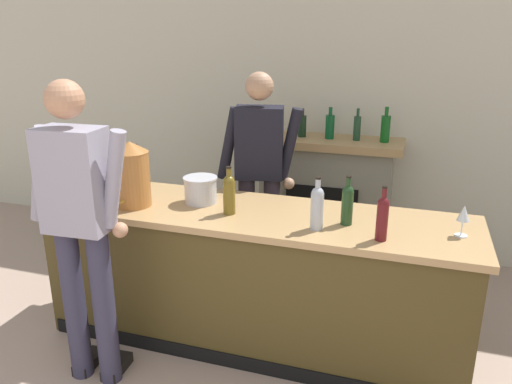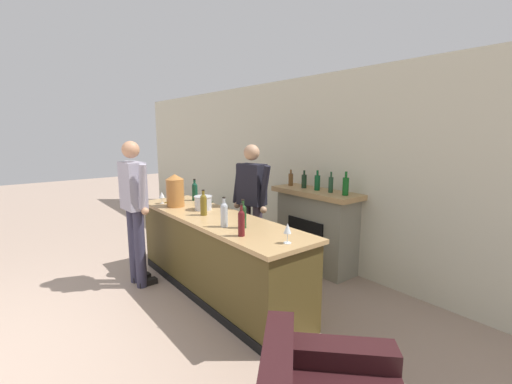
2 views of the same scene
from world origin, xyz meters
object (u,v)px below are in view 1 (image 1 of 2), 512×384
Objects in this scene: wine_bottle_riesling_slim at (347,203)px; wine_bottle_chardonnay_pale at (137,167)px; copper_dispenser at (132,174)px; ice_bucket_steel at (201,190)px; wine_bottle_rose_blush at (382,217)px; person_customer at (80,225)px; wine_bottle_cabernet_heavy at (317,206)px; wine_glass_mid_counter at (89,187)px; fireplace_stone at (326,196)px; wine_bottle_burgundy_dark at (229,193)px; wine_glass_by_dispenser at (464,215)px; person_bartender at (259,176)px; potted_plant_corner at (69,202)px.

wine_bottle_chardonnay_pale is (-1.60, 0.30, 0.01)m from wine_bottle_riesling_slim.
copper_dispenser is 0.46m from wine_bottle_chardonnay_pale.
ice_bucket_steel is 1.24m from wine_bottle_rose_blush.
wine_bottle_cabernet_heavy is (1.26, 0.51, 0.08)m from person_customer.
person_customer is 5.85× the size of wine_bottle_chardonnay_pale.
fireplace_stone is at bearing 53.44° from wine_glass_mid_counter.
person_customer is 1.70m from wine_bottle_rose_blush.
wine_bottle_burgundy_dark reaches higher than wine_glass_by_dispenser.
wine_bottle_cabernet_heavy reaches higher than wine_bottle_riesling_slim.
person_customer is 6.05× the size of wine_bottle_riesling_slim.
wine_bottle_chardonnay_pale is 1.90× the size of wine_glass_mid_counter.
copper_dispenser is at bearing -127.68° from person_bartender.
wine_bottle_burgundy_dark is 1.88× the size of wine_glass_mid_counter.
wine_bottle_riesling_slim reaches higher than ice_bucket_steel.
fireplace_stone is 0.81× the size of person_bartender.
wine_bottle_cabernet_heavy reaches higher than wine_glass_by_dispenser.
person_bartender is at bearing 137.74° from wine_bottle_riesling_slim.
copper_dispenser is 1.62m from wine_bottle_rose_blush.
wine_bottle_burgundy_dark is at bearing -101.78° from fireplace_stone.
wine_bottle_cabernet_heavy is at bearing -82.00° from fireplace_stone.
person_customer is at bearing -114.66° from fireplace_stone.
wine_bottle_riesling_slim is at bearing -42.26° from person_bartender.
ice_bucket_steel is at bearing 20.53° from wine_glass_mid_counter.
wine_bottle_burgundy_dark is at bearing 171.87° from wine_bottle_cabernet_heavy.
fireplace_stone reaches higher than wine_bottle_rose_blush.
wine_bottle_rose_blush is (0.61, -1.75, 0.51)m from fireplace_stone.
person_bartender is 1.05m from wine_bottle_riesling_slim.
wine_bottle_cabernet_heavy is (1.24, -0.03, -0.08)m from copper_dispenser.
wine_glass_by_dispenser is (3.78, -1.33, 0.79)m from potted_plant_corner.
wine_bottle_burgundy_dark is at bearing 172.26° from wine_bottle_rose_blush.
person_customer is 0.96m from wine_bottle_chardonnay_pale.
wine_bottle_rose_blush reaches higher than potted_plant_corner.
copper_dispenser is 2.35× the size of wine_glass_by_dispenser.
copper_dispenser is at bearing 88.00° from person_customer.
fireplace_stone is 2.04m from copper_dispenser.
wine_bottle_chardonnay_pale reaches higher than potted_plant_corner.
ice_bucket_steel is 0.73× the size of wine_bottle_rose_blush.
fireplace_stone reaches higher than potted_plant_corner.
copper_dispenser is 1.38× the size of wine_bottle_rose_blush.
wine_glass_by_dispenser is (1.05, -1.56, 0.51)m from fireplace_stone.
ice_bucket_steel reaches higher than potted_plant_corner.
wine_glass_mid_counter is (-0.09, -0.47, -0.02)m from wine_bottle_chardonnay_pale.
potted_plant_corner is 2.20× the size of wine_bottle_rose_blush.
copper_dispenser reaches higher than wine_bottle_rose_blush.
fireplace_stone is 1.93m from wine_bottle_rose_blush.
wine_bottle_rose_blush is 1.91m from wine_glass_mid_counter.
wine_bottle_rose_blush is (1.21, -0.27, 0.05)m from ice_bucket_steel.
person_bartender is 5.58× the size of wine_bottle_cabernet_heavy.
potted_plant_corner is at bearing 156.59° from wine_bottle_riesling_slim.
fireplace_stone reaches higher than wine_bottle_cabernet_heavy.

